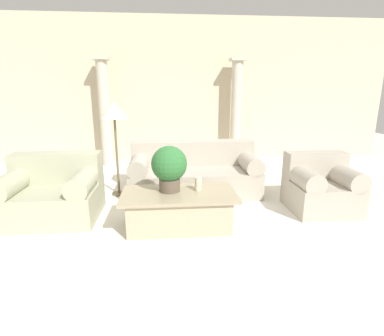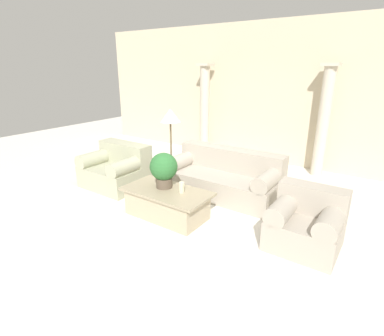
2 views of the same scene
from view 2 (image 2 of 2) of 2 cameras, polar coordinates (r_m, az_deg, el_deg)
ground_plane at (r=5.08m, az=-0.54°, el=-7.14°), size 16.00×16.00×0.00m
wall_back at (r=7.41m, az=14.17°, el=13.46°), size 10.00×0.06×3.20m
sofa_long at (r=5.44m, az=6.18°, el=-1.65°), size 2.02×0.92×0.81m
loveseat at (r=5.99m, az=-14.11°, el=-0.05°), size 1.15×0.92×0.81m
coffee_table at (r=4.67m, az=-4.79°, el=-6.65°), size 1.37×0.71×0.44m
potted_plant at (r=4.59m, az=-5.41°, el=-0.08°), size 0.43×0.43×0.55m
pillar_candle at (r=4.46m, az=-2.00°, el=-3.72°), size 0.08×0.08×0.16m
floor_lamp at (r=5.84m, az=-4.14°, el=9.36°), size 0.42×0.42×1.46m
column_left at (r=7.82m, az=2.40°, el=11.08°), size 0.34×0.34×2.29m
column_right at (r=6.74m, az=23.75°, el=8.26°), size 0.34×0.34×2.29m
armchair at (r=4.14m, az=20.92°, el=-9.59°), size 0.86×0.78×0.77m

